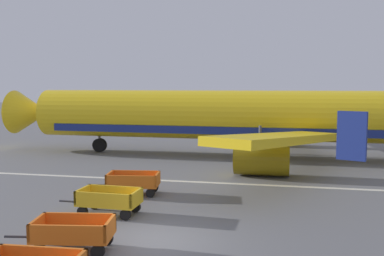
{
  "coord_description": "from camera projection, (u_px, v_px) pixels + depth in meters",
  "views": [
    {
      "loc": [
        4.21,
        -14.0,
        5.37
      ],
      "look_at": [
        -1.03,
        11.55,
        2.8
      ],
      "focal_mm": 40.49,
      "sensor_mm": 36.0,
      "label": 1
    }
  ],
  "objects": [
    {
      "name": "apron_stripe",
      "position": [
        202.0,
        182.0,
        24.04
      ],
      "size": [
        120.0,
        0.36,
        0.01
      ],
      "primitive_type": "cube",
      "color": "silver",
      "rests_on": "ground"
    },
    {
      "name": "ground_plane",
      "position": [
        154.0,
        241.0,
        15.01
      ],
      "size": [
        220.0,
        220.0,
        0.0
      ],
      "primitive_type": "plane",
      "color": "slate"
    },
    {
      "name": "baggage_cart_third_in_row",
      "position": [
        73.0,
        233.0,
        14.03
      ],
      "size": [
        3.62,
        1.77,
        1.07
      ],
      "color": "orange",
      "rests_on": "ground"
    },
    {
      "name": "airplane",
      "position": [
        242.0,
        117.0,
        32.35
      ],
      "size": [
        37.55,
        30.29,
        11.34
      ],
      "color": "yellow",
      "rests_on": "ground"
    },
    {
      "name": "baggage_cart_fourth_in_row",
      "position": [
        109.0,
        200.0,
        18.01
      ],
      "size": [
        3.57,
        1.48,
        1.07
      ],
      "color": "gold",
      "rests_on": "ground"
    },
    {
      "name": "baggage_cart_far_end",
      "position": [
        133.0,
        182.0,
        21.38
      ],
      "size": [
        3.62,
        1.71,
        1.07
      ],
      "color": "orange",
      "rests_on": "ground"
    }
  ]
}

